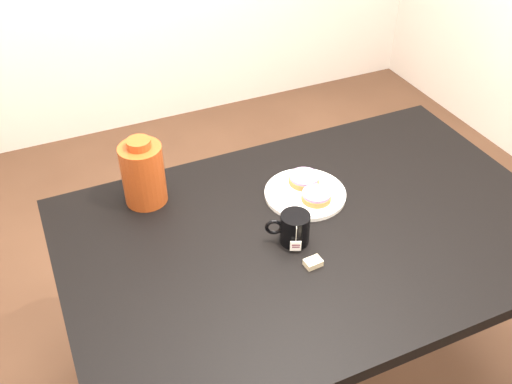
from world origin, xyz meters
The scene contains 8 objects.
ground_plane centered at (0.00, 0.00, 0.00)m, with size 4.00×4.00×0.00m, color brown.
table centered at (0.00, 0.00, 0.67)m, with size 1.40×0.90×0.75m.
plate centered at (0.04, 0.14, 0.76)m, with size 0.24×0.24×0.02m.
bagel_back centered at (0.06, 0.19, 0.78)m, with size 0.13×0.13×0.03m.
bagel_front centered at (0.06, 0.10, 0.78)m, with size 0.12×0.12×0.03m.
mug centered at (-0.08, -0.02, 0.80)m, with size 0.13×0.11×0.09m.
teabag_pouch centered at (-0.07, -0.12, 0.76)m, with size 0.04×0.03×0.02m, color #C6B793.
bagel_package centered at (-0.40, 0.32, 0.85)m, with size 0.16×0.16×0.21m.
Camera 1 is at (-0.64, -1.02, 1.82)m, focal length 40.00 mm.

